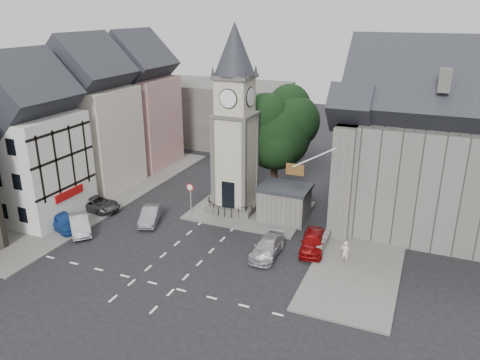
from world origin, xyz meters
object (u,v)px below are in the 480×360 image
at_px(stone_shelter, 284,203).
at_px(pedestrian, 345,252).
at_px(clock_tower, 235,121).
at_px(car_east_red, 313,242).
at_px(car_west_blue, 62,221).

xyz_separation_m(stone_shelter, pedestrian, (6.29, -5.50, -0.66)).
xyz_separation_m(clock_tower, car_east_red, (8.50, -4.99, -7.40)).
height_order(stone_shelter, pedestrian, stone_shelter).
height_order(stone_shelter, car_east_red, stone_shelter).
bearing_deg(car_west_blue, clock_tower, -31.59).
bearing_deg(car_east_red, stone_shelter, 121.34).
bearing_deg(pedestrian, car_east_red, -17.60).
height_order(car_west_blue, car_east_red, car_west_blue).
distance_m(stone_shelter, car_west_blue, 18.59).
bearing_deg(car_west_blue, car_east_red, -58.43).
distance_m(clock_tower, car_west_blue, 16.58).
relative_size(car_east_red, pedestrian, 2.39).
bearing_deg(clock_tower, car_east_red, -30.42).
bearing_deg(car_west_blue, stone_shelter, -42.20).
height_order(clock_tower, stone_shelter, clock_tower).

